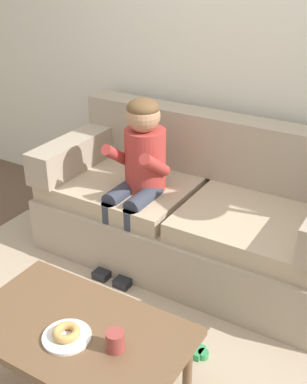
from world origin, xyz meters
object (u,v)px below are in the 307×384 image
(person_child, at_px, (139,168))
(mug, at_px, (115,341))
(coffee_table, at_px, (77,336))
(donut, at_px, (66,332))
(couch, at_px, (193,213))
(toy_controller, at_px, (189,349))

(person_child, relative_size, mug, 12.24)
(coffee_table, xyz_separation_m, donut, (0.00, -0.07, 0.08))
(mug, bearing_deg, couch, 102.99)
(couch, bearing_deg, person_child, -144.99)
(couch, distance_m, coffee_table, 1.32)
(couch, relative_size, person_child, 1.79)
(donut, bearing_deg, person_child, 108.12)
(couch, bearing_deg, coffee_table, -86.16)
(donut, height_order, mug, mug)
(person_child, bearing_deg, mug, -61.93)
(toy_controller, bearing_deg, person_child, 157.49)
(donut, relative_size, mug, 1.33)
(person_child, bearing_deg, couch, 35.01)
(donut, distance_m, toy_controller, 0.78)
(couch, bearing_deg, mug, -77.01)
(person_child, bearing_deg, coffee_table, -71.08)
(toy_controller, bearing_deg, mug, -80.53)
(couch, xyz_separation_m, person_child, (-0.29, -0.20, 0.33))
(coffee_table, xyz_separation_m, person_child, (-0.38, 1.11, 0.28))
(donut, relative_size, toy_controller, 0.53)
(person_child, distance_m, mug, 1.29)
(mug, bearing_deg, coffee_table, 176.69)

